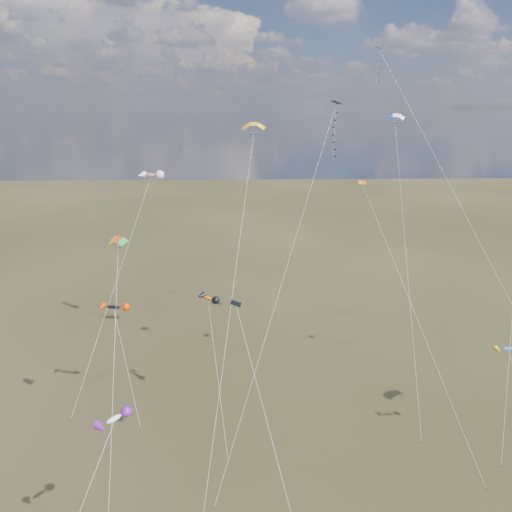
{
  "coord_description": "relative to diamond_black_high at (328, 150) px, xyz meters",
  "views": [
    {
      "loc": [
        -1.65,
        -27.92,
        33.93
      ],
      "look_at": [
        0.0,
        18.0,
        19.0
      ],
      "focal_mm": 32.0,
      "sensor_mm": 36.0,
      "label": 1
    }
  ],
  "objects": [
    {
      "name": "diamond_navy_tall",
      "position": [
        10.08,
        10.27,
        5.27
      ],
      "size": [
        17.42,
        28.62,
        41.28
      ],
      "color": "#0A1A44",
      "rests_on": "ground"
    },
    {
      "name": "novelty_redwhite_stripe",
      "position": [
        -21.69,
        15.58,
        -4.78
      ],
      "size": [
        9.28,
        21.14,
        25.78
      ],
      "color": "red",
      "rests_on": "ground"
    },
    {
      "name": "novelty_black_orange",
      "position": [
        -23.9,
        -0.08,
        -17.56
      ],
      "size": [
        5.07,
        6.54,
        12.77
      ],
      "color": "black",
      "rests_on": "ground"
    },
    {
      "name": "diamond_black_mid",
      "position": [
        -8.3,
        -16.51,
        -16.14
      ],
      "size": [
        6.17,
        13.33,
        18.47
      ],
      "color": "black",
      "rests_on": "ground"
    },
    {
      "name": "novelty_white_purple",
      "position": [
        -18.32,
        -21.27,
        -16.66
      ],
      "size": [
        6.48,
        10.93,
        13.63
      ],
      "color": "silver",
      "rests_on": "ground"
    },
    {
      "name": "parafoil_yellow",
      "position": [
        -7.63,
        6.59,
        2.22
      ],
      "size": [
        6.8,
        28.42,
        32.82
      ],
      "color": "#E29F10",
      "rests_on": "ground"
    },
    {
      "name": "diamond_orange_center",
      "position": [
        7.31,
        -2.85,
        -11.84
      ],
      "size": [
        9.38,
        18.82,
        26.07
      ],
      "color": "orange",
      "rests_on": "ground"
    },
    {
      "name": "novelty_blue_yellow",
      "position": [
        16.54,
        -10.29,
        -18.03
      ],
      "size": [
        2.96,
        8.43,
        12.21
      ],
      "color": "blue",
      "rests_on": "ground"
    },
    {
      "name": "parafoil_blue_white",
      "position": [
        10.66,
        11.42,
        3.03
      ],
      "size": [
        2.43,
        21.56,
        33.63
      ],
      "color": "#1C49B1",
      "rests_on": "ground"
    },
    {
      "name": "parafoil_tricolor",
      "position": [
        -20.74,
        -7.3,
        -7.68
      ],
      "size": [
        2.03,
        15.72,
        22.81
      ],
      "color": "yellow",
      "rests_on": "ground"
    },
    {
      "name": "diamond_black_high",
      "position": [
        0.0,
        0.0,
        0.0
      ],
      "size": [
        13.49,
        18.48,
        34.71
      ],
      "color": "black",
      "rests_on": "ground"
    },
    {
      "name": "novelty_orange_black",
      "position": [
        -12.92,
        -2.0,
        -15.82
      ],
      "size": [
        3.48,
        10.07,
        14.51
      ],
      "color": "#EA6303",
      "rests_on": "ground"
    }
  ]
}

